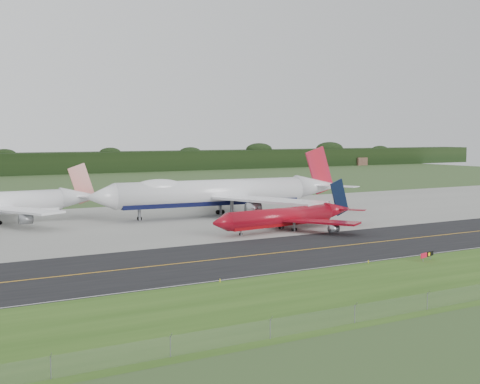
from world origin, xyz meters
name	(u,v)px	position (x,y,z in m)	size (l,w,h in m)	color
ground	(314,245)	(0.00, 0.00, 0.00)	(600.00, 600.00, 0.00)	#344C23
grass_verge	(447,276)	(0.00, -35.00, 0.01)	(400.00, 30.00, 0.01)	#2C4E17
taxiway	(326,248)	(0.00, -4.00, 0.01)	(400.00, 32.00, 0.02)	black
apron	(200,218)	(0.00, 51.00, 0.01)	(400.00, 78.00, 0.01)	gray
taxiway_centreline	(326,247)	(0.00, -4.00, 0.03)	(400.00, 0.40, 0.00)	orange
taxiway_edge_line	(380,260)	(0.00, -19.50, 0.03)	(400.00, 0.25, 0.00)	silver
horizon_treeline	(17,165)	(0.00, 273.76, 5.47)	(700.00, 25.00, 12.00)	black
jet_ba_747	(221,193)	(6.72, 51.57, 6.44)	(75.27, 62.19, 18.92)	white
jet_red_737	(287,217)	(7.08, 19.86, 3.16)	(42.34, 34.26, 11.43)	maroon
taxiway_sign	(427,255)	(6.98, -23.98, 1.05)	(4.33, 1.44, 1.49)	slate
edge_marker_left	(220,281)	(-33.15, -20.50, 0.25)	(0.16, 0.16, 0.50)	yellow
edge_marker_center	(368,262)	(-3.60, -20.50, 0.25)	(0.16, 0.16, 0.50)	yellow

